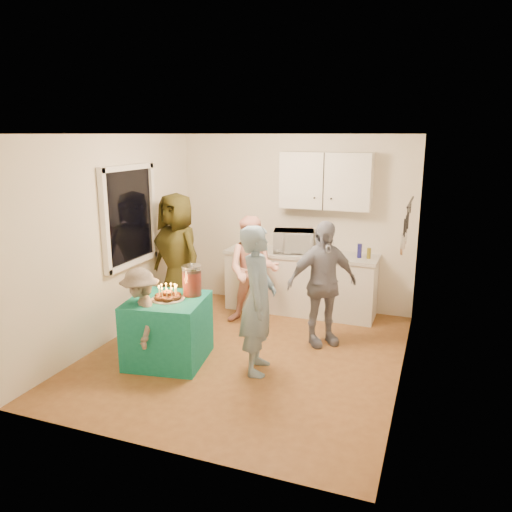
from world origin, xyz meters
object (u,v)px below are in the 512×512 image
(woman_back_center, at_px, (253,271))
(party_table, at_px, (168,330))
(microwave, at_px, (293,241))
(counter, at_px, (300,284))
(woman_back_right, at_px, (322,284))
(man_birthday, at_px, (258,300))
(woman_back_left, at_px, (177,256))
(child_near_left, at_px, (141,319))
(punch_jar, at_px, (192,281))

(woman_back_center, bearing_deg, party_table, -119.58)
(microwave, relative_size, woman_back_center, 0.38)
(counter, distance_m, woman_back_right, 1.23)
(counter, height_order, man_birthday, man_birthday)
(woman_back_left, bearing_deg, child_near_left, -54.95)
(microwave, xyz_separation_m, party_table, (-0.88, -2.16, -0.69))
(microwave, xyz_separation_m, woman_back_center, (-0.37, -0.68, -0.31))
(counter, xyz_separation_m, woman_back_center, (-0.49, -0.68, 0.33))
(woman_back_right, bearing_deg, party_table, 177.20)
(man_birthday, distance_m, woman_back_left, 2.07)
(microwave, height_order, woman_back_center, woman_back_center)
(counter, relative_size, child_near_left, 1.89)
(party_table, distance_m, man_birthday, 1.17)
(woman_back_left, height_order, child_near_left, woman_back_left)
(counter, height_order, microwave, microwave)
(party_table, relative_size, punch_jar, 2.50)
(woman_back_left, distance_m, child_near_left, 1.67)
(punch_jar, height_order, woman_back_right, woman_back_right)
(woman_back_right, bearing_deg, woman_back_left, 135.62)
(punch_jar, height_order, man_birthday, man_birthday)
(child_near_left, bearing_deg, punch_jar, 98.96)
(woman_back_center, relative_size, woman_back_right, 0.96)
(microwave, distance_m, punch_jar, 2.05)
(man_birthday, distance_m, woman_back_center, 1.46)
(punch_jar, bearing_deg, woman_back_center, 76.96)
(woman_back_center, height_order, child_near_left, woman_back_center)
(counter, height_order, woman_back_left, woman_back_left)
(man_birthday, height_order, child_near_left, man_birthday)
(microwave, bearing_deg, woman_back_center, -133.42)
(microwave, relative_size, woman_back_right, 0.37)
(punch_jar, xyz_separation_m, child_near_left, (-0.41, -0.47, -0.35))
(microwave, xyz_separation_m, man_birthday, (0.19, -2.03, -0.24))
(man_birthday, relative_size, woman_back_right, 1.05)
(counter, height_order, child_near_left, child_near_left)
(microwave, bearing_deg, man_birthday, -99.15)
(man_birthday, height_order, woman_back_right, man_birthday)
(microwave, height_order, child_near_left, microwave)
(party_table, bearing_deg, punch_jar, 46.81)
(woman_back_left, bearing_deg, punch_jar, -33.27)
(woman_back_right, height_order, child_near_left, woman_back_right)
(child_near_left, bearing_deg, woman_back_right, 87.68)
(counter, bearing_deg, woman_back_right, -61.58)
(counter, relative_size, woman_back_right, 1.39)
(man_birthday, distance_m, woman_back_right, 1.10)
(counter, relative_size, woman_back_center, 1.45)
(punch_jar, height_order, woman_back_center, woman_back_center)
(counter, distance_m, woman_back_left, 1.86)
(microwave, xyz_separation_m, woman_back_right, (0.68, -1.04, -0.28))
(man_birthday, distance_m, child_near_left, 1.34)
(woman_back_left, bearing_deg, microwave, 49.24)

